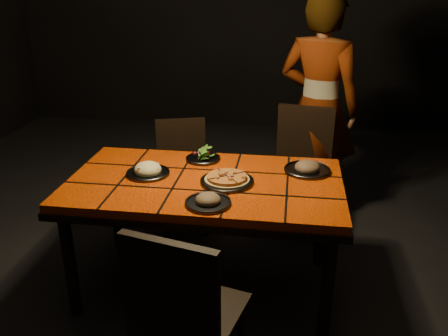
# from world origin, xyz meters

# --- Properties ---
(room_shell) EXTENTS (6.04, 7.04, 3.08)m
(room_shell) POSITION_xyz_m (0.00, 0.00, 1.50)
(room_shell) COLOR black
(room_shell) RESTS_ON ground
(dining_table) EXTENTS (1.62, 0.92, 0.75)m
(dining_table) POSITION_xyz_m (0.00, 0.00, 0.67)
(dining_table) COLOR #F34807
(dining_table) RESTS_ON ground
(chair_near) EXTENTS (0.51, 0.51, 0.94)m
(chair_near) POSITION_xyz_m (0.07, -0.90, 0.54)
(chair_near) COLOR black
(chair_near) RESTS_ON ground
(chair_far_left) EXTENTS (0.48, 0.48, 0.84)m
(chair_far_left) POSITION_xyz_m (-0.33, 0.80, 0.48)
(chair_far_left) COLOR black
(chair_far_left) RESTS_ON ground
(chair_far_right) EXTENTS (0.49, 0.49, 0.95)m
(chair_far_right) POSITION_xyz_m (0.58, 0.90, 0.54)
(chair_far_right) COLOR black
(chair_far_right) RESTS_ON ground
(diner) EXTENTS (0.77, 0.65, 1.79)m
(diner) POSITION_xyz_m (0.69, 1.15, 0.90)
(diner) COLOR brown
(diner) RESTS_ON ground
(plate_pizza) EXTENTS (0.36, 0.36, 0.04)m
(plate_pizza) POSITION_xyz_m (0.13, -0.02, 0.77)
(plate_pizza) COLOR #37373C
(plate_pizza) RESTS_ON dining_table
(plate_pasta) EXTENTS (0.26, 0.26, 0.09)m
(plate_pasta) POSITION_xyz_m (-0.35, 0.03, 0.77)
(plate_pasta) COLOR #37373C
(plate_pasta) RESTS_ON dining_table
(plate_salad) EXTENTS (0.22, 0.22, 0.07)m
(plate_salad) POSITION_xyz_m (-0.07, 0.31, 0.78)
(plate_salad) COLOR #37373C
(plate_salad) RESTS_ON dining_table
(plate_mushroom_a) EXTENTS (0.25, 0.25, 0.08)m
(plate_mushroom_a) POSITION_xyz_m (0.07, -0.31, 0.77)
(plate_mushroom_a) COLOR #37373C
(plate_mushroom_a) RESTS_ON dining_table
(plate_mushroom_b) EXTENTS (0.28, 0.28, 0.09)m
(plate_mushroom_b) POSITION_xyz_m (0.60, 0.22, 0.77)
(plate_mushroom_b) COLOR #37373C
(plate_mushroom_b) RESTS_ON dining_table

